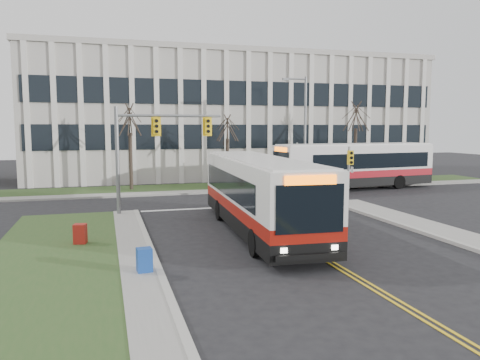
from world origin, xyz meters
The scene contains 18 objects.
ground centered at (0.00, 0.00, 0.00)m, with size 120.00×120.00×0.00m, color black.
grass_verge centered at (-10.00, -5.00, 0.06)m, with size 5.00×26.00×0.12m, color #2F4D21.
sidewalk_west centered at (-7.00, -5.00, 0.07)m, with size 1.20×26.00×0.14m, color #9E9B93.
sidewalk_cross centered at (5.00, 15.20, 0.07)m, with size 44.00×1.60×0.14m, color #9E9B93.
building_lawn centered at (5.00, 18.00, 0.06)m, with size 44.00×5.00×0.12m, color #2F4D21.
office_building centered at (5.00, 30.00, 6.00)m, with size 40.00×16.00×12.00m, color #B7B2A9.
mast_arm_signal centered at (-5.62, 7.16, 4.26)m, with size 6.11×0.38×6.20m.
signal_pole_near centered at (7.20, 6.90, 2.50)m, with size 0.34×0.39×3.80m.
signal_pole_far centered at (7.20, 15.40, 2.50)m, with size 0.34×0.39×3.80m.
streetlight centered at (8.03, 16.20, 5.19)m, with size 2.15×0.25×9.20m.
directory_sign centered at (2.50, 17.50, 1.17)m, with size 1.50×0.12×2.00m.
tree_left centered at (-6.00, 18.00, 5.51)m, with size 1.80×1.80×7.70m.
tree_mid centered at (2.00, 18.20, 4.88)m, with size 1.80×1.80×6.82m.
tree_right centered at (14.00, 18.00, 5.91)m, with size 1.80×1.80×8.25m.
bus_main centered at (-0.94, 1.00, 1.76)m, with size 2.85×13.16×3.51m, color silver, non-canonical shape.
bus_cross centered at (11.70, 14.00, 1.82)m, with size 2.96×13.65×3.64m, color silver, non-canonical shape.
newspaper_box_blue centered at (-6.80, -4.27, 0.47)m, with size 0.50×0.45×0.95m, color navy.
newspaper_box_red centered at (-9.09, 0.54, 0.47)m, with size 0.50×0.45×0.95m, color #A71D15.
Camera 1 is at (-7.99, -20.04, 5.01)m, focal length 35.00 mm.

